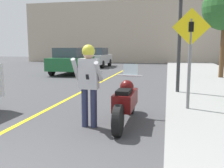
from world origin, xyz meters
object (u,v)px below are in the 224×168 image
person_biker (89,77)px  parked_car_green (72,61)px  motorcycle (126,101)px  crossing_sign (190,49)px  parked_car_silver (97,57)px  traffic_light (180,12)px

person_biker → parked_car_green: bearing=113.4°
motorcycle → crossing_sign: bearing=36.4°
motorcycle → person_biker: 1.03m
person_biker → parked_car_silver: person_biker is taller
motorcycle → person_biker: person_biker is taller
person_biker → crossing_sign: size_ratio=0.71×
traffic_light → motorcycle: bearing=-109.9°
person_biker → traffic_light: (1.98, 3.94, 1.81)m
parked_car_silver → parked_car_green: bearing=-90.0°
crossing_sign → parked_car_green: (-6.61, 8.80, -0.80)m
person_biker → parked_car_green: (-4.47, 10.31, -0.23)m
traffic_light → parked_car_silver: bearing=117.8°
motorcycle → parked_car_silver: bearing=108.2°
crossing_sign → parked_car_green: crossing_sign is taller
crossing_sign → parked_car_silver: crossing_sign is taller
crossing_sign → traffic_light: 2.73m
motorcycle → traffic_light: 4.41m
crossing_sign → parked_car_green: size_ratio=0.59×
motorcycle → traffic_light: size_ratio=0.60×
parked_car_green → traffic_light: bearing=-44.6°
motorcycle → parked_car_green: 11.14m
parked_car_green → parked_car_silver: bearing=90.0°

